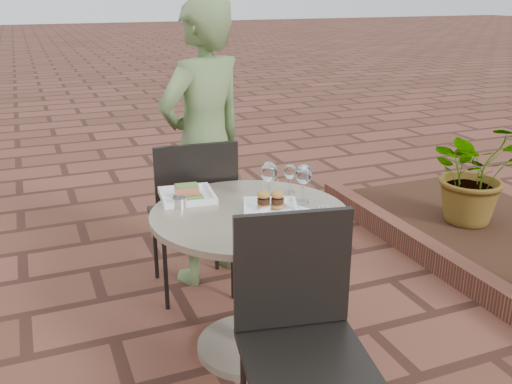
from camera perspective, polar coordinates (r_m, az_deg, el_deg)
name	(u,v)px	position (r m, az deg, el deg)	size (l,w,h in m)	color
ground	(219,367)	(2.81, -3.76, -17.08)	(60.00, 60.00, 0.00)	brown
cafe_table	(250,261)	(2.67, -0.60, -6.89)	(0.90, 0.90, 0.73)	gray
chair_far	(194,207)	(3.15, -6.21, -1.47)	(0.47, 0.47, 0.93)	black
chair_near	(299,321)	(2.11, 4.35, -12.70)	(0.51, 0.51, 0.93)	black
diner	(204,145)	(3.30, -5.20, 4.70)	(0.61, 0.40, 1.66)	#566F3D
plate_salmon	(187,195)	(2.74, -6.90, -0.26)	(0.27, 0.27, 0.07)	white
plate_sliders	(271,205)	(2.56, 1.47, -1.35)	(0.31, 0.31, 0.16)	white
plate_tuna	(285,219)	(2.44, 2.91, -2.76)	(0.37, 0.37, 0.03)	white
wine_glass_right	(304,176)	(2.66, 4.77, 1.65)	(0.08, 0.08, 0.18)	white
wine_glass_mid	(269,173)	(2.67, 1.30, 1.93)	(0.08, 0.08, 0.19)	white
wine_glass_far	(290,172)	(2.79, 3.43, 1.97)	(0.06, 0.06, 0.14)	white
steel_ramekin	(180,202)	(2.63, -7.65, -1.04)	(0.06, 0.06, 0.05)	silver
cutlery_set	(327,214)	(2.56, 7.15, -2.19)	(0.10, 0.23, 0.00)	silver
planter_curb	(451,267)	(3.71, 18.92, -7.10)	(0.12, 3.00, 0.15)	brown
potted_plant_a	(475,172)	(4.39, 21.05, 1.91)	(0.68, 0.59, 0.76)	#33662D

